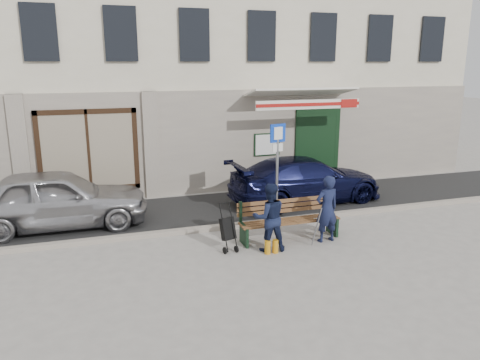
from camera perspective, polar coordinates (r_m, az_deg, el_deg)
name	(u,v)px	position (r m, az deg, el deg)	size (l,w,h in m)	color
ground	(248,251)	(10.40, 1.01, -8.63)	(80.00, 80.00, 0.00)	#9E9991
asphalt_lane	(213,210)	(13.19, -3.36, -3.63)	(60.00, 3.20, 0.01)	#282828
curb	(229,226)	(11.71, -1.37, -5.65)	(60.00, 0.18, 0.12)	#9E9384
building	(173,35)	(17.82, -8.13, 17.07)	(20.00, 8.27, 10.00)	beige
car_silver	(57,199)	(12.44, -21.44, -2.14)	(1.76, 4.38, 1.49)	#AFAEB3
car_navy	(306,180)	(13.91, 8.03, 0.04)	(1.87, 4.61, 1.34)	black
parking_sign	(277,157)	(12.07, 4.58, 2.85)	(0.46, 0.15, 2.51)	gray
bench	(288,221)	(10.95, 5.83, -4.94)	(2.40, 1.17, 0.98)	brown
man	(327,209)	(10.86, 10.54, -3.47)	(0.57, 0.37, 1.56)	#141A39
woman	(269,217)	(10.19, 3.57, -4.55)	(0.74, 0.58, 1.52)	#141B37
stroller	(228,230)	(10.29, -1.49, -6.07)	(0.37, 0.48, 1.06)	black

